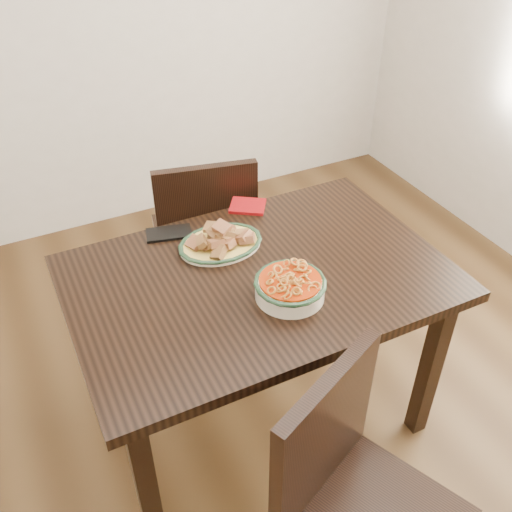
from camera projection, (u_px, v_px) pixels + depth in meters
name	position (u px, v px, depth m)	size (l,w,h in m)	color
floor	(267.00, 416.00, 2.35)	(3.50, 3.50, 0.00)	#3C2713
dining_table	(259.00, 295.00, 1.97)	(1.25, 0.84, 0.75)	black
chair_far	(205.00, 234.00, 2.53)	(0.50, 0.50, 0.89)	black
chair_near	(353.00, 493.00, 1.55)	(0.56, 0.56, 0.89)	black
fish_plate	(220.00, 236.00, 2.00)	(0.30, 0.23, 0.11)	#F1EACC
noodle_bowl	(290.00, 285.00, 1.79)	(0.23, 0.23, 0.08)	#F3E9CD
smartphone	(169.00, 233.00, 2.09)	(0.16, 0.09, 0.01)	black
napkin	(248.00, 206.00, 2.23)	(0.13, 0.11, 0.01)	maroon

